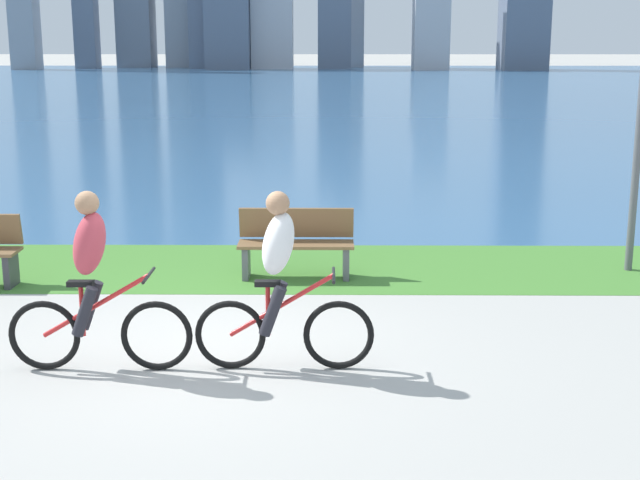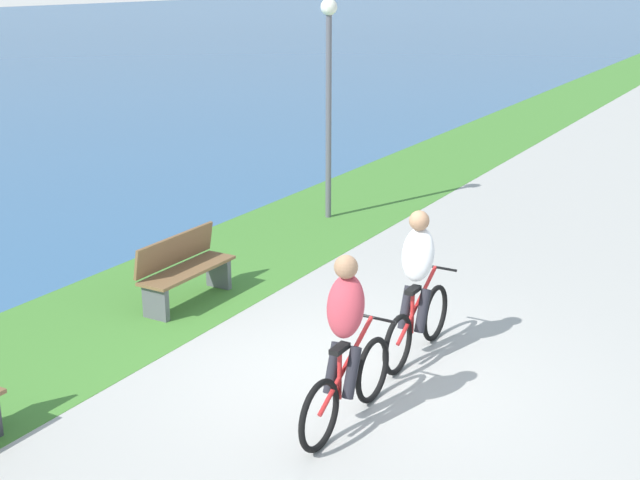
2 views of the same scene
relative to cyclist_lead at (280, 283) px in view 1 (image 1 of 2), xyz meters
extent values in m
plane|color=#B2AFA8|center=(-0.77, 0.41, -0.84)|extent=(300.00, 300.00, 0.00)
cube|color=#478433|center=(-0.77, 3.77, -0.84)|extent=(120.00, 2.63, 0.01)
cube|color=#386693|center=(-0.77, 46.97, -0.84)|extent=(300.00, 83.77, 0.00)
torus|color=black|center=(0.55, 0.00, -0.51)|extent=(0.67, 0.06, 0.67)
torus|color=black|center=(-0.48, 0.00, -0.51)|extent=(0.67, 0.06, 0.67)
cylinder|color=red|center=(0.01, 0.00, -0.22)|extent=(0.99, 0.04, 0.62)
cylinder|color=red|center=(-0.12, 0.00, -0.27)|extent=(0.04, 0.04, 0.49)
cube|color=black|center=(-0.12, 0.00, 0.00)|extent=(0.24, 0.10, 0.05)
cylinder|color=black|center=(0.50, 0.00, 0.08)|extent=(0.03, 0.52, 0.03)
ellipsoid|color=white|center=(-0.02, 0.00, 0.38)|extent=(0.40, 0.36, 0.65)
sphere|color=#A57A59|center=(-0.02, 0.00, 0.76)|extent=(0.22, 0.22, 0.22)
cylinder|color=#26262D|center=(-0.07, 0.10, -0.24)|extent=(0.27, 0.11, 0.49)
cylinder|color=#26262D|center=(-0.07, -0.10, -0.24)|extent=(0.27, 0.11, 0.49)
torus|color=black|center=(-1.16, -0.05, -0.50)|extent=(0.68, 0.06, 0.68)
torus|color=black|center=(-2.22, -0.05, -0.50)|extent=(0.68, 0.06, 0.68)
cylinder|color=red|center=(-1.72, -0.05, -0.21)|extent=(1.03, 0.04, 0.63)
cylinder|color=red|center=(-1.85, -0.05, -0.26)|extent=(0.04, 0.04, 0.49)
cube|color=black|center=(-1.85, -0.05, 0.00)|extent=(0.24, 0.10, 0.05)
cylinder|color=black|center=(-1.21, -0.05, 0.08)|extent=(0.03, 0.52, 0.03)
ellipsoid|color=#BF3F4C|center=(-1.75, -0.05, 0.38)|extent=(0.40, 0.36, 0.65)
sphere|color=#A57A59|center=(-1.75, -0.05, 0.76)|extent=(0.22, 0.22, 0.22)
cylinder|color=#26262D|center=(-1.80, 0.05, -0.24)|extent=(0.27, 0.11, 0.49)
cylinder|color=#26262D|center=(-1.80, -0.15, -0.24)|extent=(0.27, 0.11, 0.49)
cube|color=brown|center=(0.03, 3.24, -0.39)|extent=(1.50, 0.45, 0.04)
cube|color=brown|center=(0.03, 3.43, -0.14)|extent=(1.50, 0.11, 0.40)
cube|color=#595960|center=(0.68, 3.24, -0.62)|extent=(0.08, 0.37, 0.45)
cube|color=#595960|center=(-0.62, 3.24, -0.62)|extent=(0.08, 0.37, 0.45)
cube|color=#38383D|center=(-3.55, 2.80, -0.62)|extent=(0.08, 0.37, 0.45)
cylinder|color=#595960|center=(4.50, 3.68, 0.90)|extent=(0.10, 0.10, 3.50)
cube|color=slate|center=(-9.02, 78.10, 3.69)|extent=(4.14, 3.98, 9.06)
cube|color=#B7B7BC|center=(-4.91, 78.78, 4.42)|extent=(3.96, 2.15, 10.52)
cube|color=slate|center=(1.02, 79.54, 5.32)|extent=(3.16, 2.45, 12.33)
cube|color=#B7B7BC|center=(9.99, 76.94, 4.31)|extent=(3.25, 3.25, 10.31)
camera|label=1|loc=(0.44, -7.95, 2.24)|focal=49.85mm
camera|label=2|loc=(-8.09, -3.46, 3.28)|focal=47.71mm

